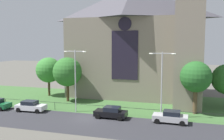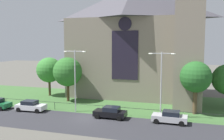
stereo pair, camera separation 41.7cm
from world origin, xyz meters
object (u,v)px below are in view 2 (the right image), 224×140
Objects in this scene: church_building at (136,40)px; tree_right_near at (196,77)px; parked_car_white at (31,106)px; tree_left_near at (68,72)px; streetlamp_near at (75,73)px; parked_car_black at (110,112)px; streetlamp_far at (161,77)px; tree_left_far at (49,70)px; parked_car_silver at (170,117)px.

tree_right_near is at bearing -43.78° from church_building.
church_building is 21.61m from parked_car_white.
tree_left_near is 1.72× the size of parked_car_white.
parked_car_black is (5.65, -1.49, -4.78)m from streetlamp_near.
tree_left_near is 6.97m from streetlamp_near.
streetlamp_far reaches higher than parked_car_white.
parked_car_white is 11.95m from parked_car_black.
tree_left_near is at bearing -35.48° from parked_car_black.
streetlamp_near is (-16.16, -3.71, 0.43)m from tree_right_near.
streetlamp_near reaches higher than tree_left_near.
streetlamp_far is 2.03× the size of parked_car_black.
tree_left_far reaches higher than parked_car_white.
streetlamp_near is 8.06m from parked_car_white.
parked_car_black is at bearing -36.53° from tree_left_near.
tree_left_near reaches higher than tree_left_far.
tree_right_near is 0.83× the size of streetlamp_near.
parked_car_white is at bearing -107.71° from tree_left_near.
tree_left_near is at bearing 160.41° from streetlamp_far.
streetlamp_far is at bearing -66.12° from church_building.
streetlamp_near is at bearing -43.21° from tree_left_far.
parked_car_black is (11.95, 0.04, 0.00)m from parked_car_white.
church_building reaches higher than tree_left_far.
tree_left_far is 1.67× the size of parked_car_silver.
tree_right_near is 0.99× the size of tree_left_near.
church_building is 15.08m from tree_right_near.
church_building is 3.57× the size of tree_right_near.
streetlamp_near is 2.07× the size of parked_car_black.
tree_left_far is at bearing 157.61° from streetlamp_far.
streetlamp_near is (-5.94, -13.51, -4.75)m from church_building.
tree_right_near is 1.72× the size of parked_car_black.
streetlamp_far is (11.92, -0.00, -0.08)m from streetlamp_near.
church_building is 19.09m from parked_car_silver.
tree_right_near is 1.03× the size of tree_left_far.
tree_left_near is 0.84× the size of streetlamp_near.
streetlamp_far is 5.05m from parked_car_silver.
tree_left_far is 1.66× the size of parked_car_white.
tree_left_far is at bearing 136.79° from streetlamp_near.
tree_left_far is at bearing -22.69° from parked_car_silver.
parked_car_silver is (17.20, -7.02, -4.18)m from tree_left_near.
tree_left_near is 12.72m from parked_car_black.
parked_car_black is at bearing -34.38° from tree_left_far.
parked_car_silver is (7.25, -14.86, -9.53)m from church_building.
parked_car_white is 19.50m from parked_car_silver.
parked_car_white is at bearing -129.15° from church_building.
church_building reaches higher than tree_right_near.
parked_car_silver is at bearing -120.48° from tree_right_near.
tree_left_far is 11.44m from parked_car_white.
tree_left_near is (-20.18, 1.96, -0.18)m from tree_right_near.
streetlamp_far is at bearing 1.94° from parked_car_white.
church_building reaches higher than parked_car_white.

